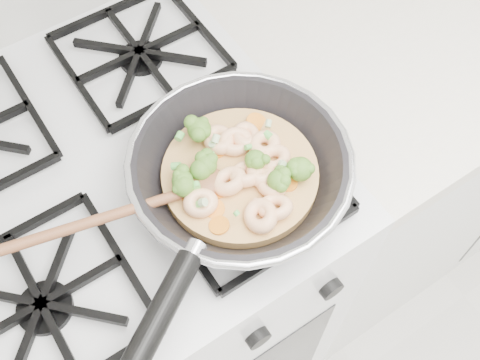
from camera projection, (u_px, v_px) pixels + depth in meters
stove at (143, 279)px, 1.22m from camera, size 0.60×0.60×0.92m
counter_right at (425, 113)px, 1.45m from camera, size 1.00×0.60×0.90m
skillet at (237, 173)px, 0.77m from camera, size 0.49×0.35×0.10m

